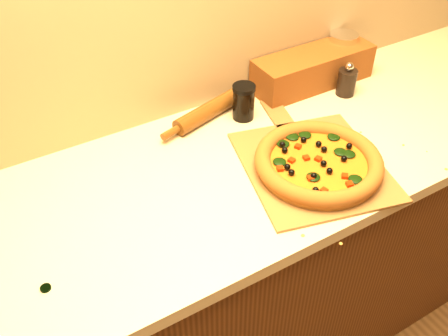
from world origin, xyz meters
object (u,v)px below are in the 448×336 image
pizza_peel (310,162)px  pizza (318,162)px  coffee_canister (341,52)px  rolling_pin (209,111)px  dark_jar (244,102)px  pepper_grinder (347,81)px

pizza_peel → pizza: bearing=-82.2°
coffee_canister → pizza_peel: bearing=-138.8°
rolling_pin → dark_jar: dark_jar is taller
pizza_peel → pizza: (-0.00, -0.04, 0.03)m
pizza → dark_jar: (-0.04, 0.33, 0.03)m
dark_jar → pizza: bearing=-83.7°
dark_jar → coffee_canister: bearing=9.6°
pizza_peel → rolling_pin: bearing=125.5°
coffee_canister → pizza: bearing=-136.4°
coffee_canister → dark_jar: bearing=-170.4°
pepper_grinder → dark_jar: pepper_grinder is taller
pizza → rolling_pin: 0.41m
pizza → pepper_grinder: bearing=38.7°
pizza → pepper_grinder: size_ratio=2.98×
pizza_peel → rolling_pin: 0.37m
pepper_grinder → dark_jar: size_ratio=1.03×
pizza → dark_jar: 0.33m
dark_jar → rolling_pin: bearing=150.0°
pizza_peel → rolling_pin: (-0.14, 0.35, 0.02)m
pizza → dark_jar: size_ratio=3.06×
pizza_peel → dark_jar: (-0.04, 0.29, 0.05)m
pizza → dark_jar: bearing=96.3°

